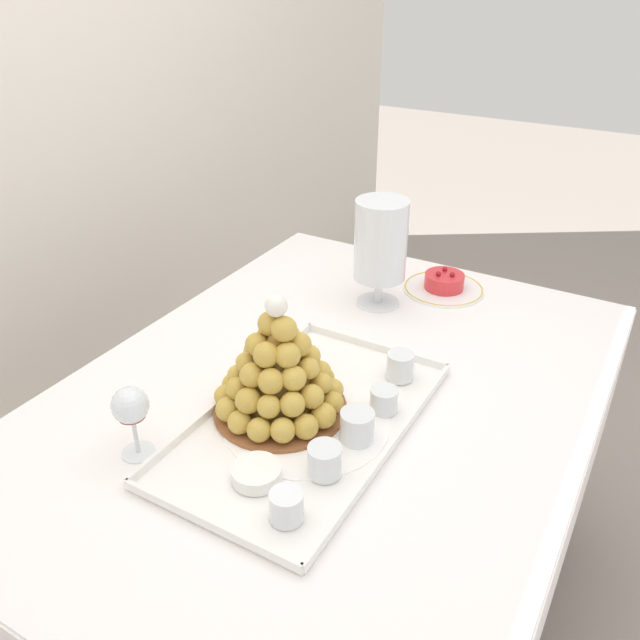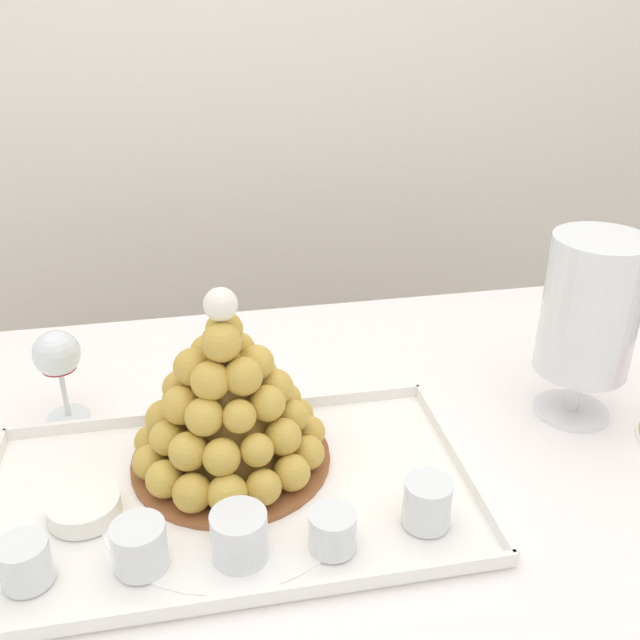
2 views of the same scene
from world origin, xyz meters
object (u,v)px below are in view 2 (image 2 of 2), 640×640
croquembouche (227,403)px  wine_glass (57,358)px  dessert_cup_right (427,504)px  dessert_cup_mid_left (140,547)px  dessert_cup_mid_right (333,532)px  dessert_cup_left (25,564)px  serving_tray (231,495)px  dessert_cup_centre (240,537)px  macaron_goblet (590,310)px  creme_brulee_ramekin (84,506)px

croquembouche → wine_glass: bearing=145.1°
croquembouche → dessert_cup_right: 0.28m
croquembouche → dessert_cup_mid_left: 0.21m
dessert_cup_mid_left → dessert_cup_mid_right: (0.21, -0.01, -0.00)m
dessert_cup_left → dessert_cup_mid_left: bearing=-0.6°
serving_tray → croquembouche: bearing=85.2°
dessert_cup_left → wine_glass: (0.00, 0.32, 0.07)m
dessert_cup_centre → macaron_goblet: bearing=21.4°
dessert_cup_mid_left → dessert_cup_left: bearing=179.4°
creme_brulee_ramekin → macaron_goblet: (0.69, 0.10, 0.15)m
croquembouche → wine_glass: 0.28m
croquembouche → creme_brulee_ramekin: croquembouche is taller
macaron_goblet → dessert_cup_left: bearing=-165.4°
croquembouche → macaron_goblet: size_ratio=0.95×
dessert_cup_left → creme_brulee_ramekin: bearing=62.0°
dessert_cup_centre → dessert_cup_right: bearing=3.1°
dessert_cup_mid_right → wine_glass: wine_glass is taller
wine_glass → dessert_cup_centre: bearing=-55.6°
dessert_cup_left → creme_brulee_ramekin: dessert_cup_left is taller
dessert_cup_left → macaron_goblet: bearing=14.6°
serving_tray → dessert_cup_right: size_ratio=10.29×
dessert_cup_centre → dessert_cup_mid_right: bearing=-3.2°
dessert_cup_mid_left → dessert_cup_right: dessert_cup_right is taller
dessert_cup_centre → dessert_cup_left: bearing=177.9°
wine_glass → creme_brulee_ramekin: bearing=-78.4°
croquembouche → creme_brulee_ramekin: (-0.18, -0.07, -0.08)m
croquembouche → dessert_cup_mid_right: bearing=-60.0°
dessert_cup_centre → wine_glass: wine_glass is taller
macaron_goblet → wine_glass: size_ratio=1.96×
dessert_cup_left → dessert_cup_mid_right: size_ratio=1.00×
dessert_cup_left → wine_glass: bearing=89.6°
dessert_cup_left → creme_brulee_ramekin: (0.05, 0.09, -0.01)m
dessert_cup_right → serving_tray: bearing=157.1°
dessert_cup_right → dessert_cup_centre: bearing=-176.9°
dessert_cup_mid_left → creme_brulee_ramekin: (-0.07, 0.09, -0.01)m
creme_brulee_ramekin → macaron_goblet: 0.71m
creme_brulee_ramekin → dessert_cup_centre: bearing=-29.4°
dessert_cup_centre → serving_tray: bearing=91.4°
dessert_cup_mid_left → wine_glass: wine_glass is taller
serving_tray → dessert_cup_mid_left: (-0.10, -0.10, 0.03)m
dessert_cup_mid_right → macaron_goblet: size_ratio=0.20×
dessert_cup_mid_right → dessert_cup_right: size_ratio=0.92×
dessert_cup_mid_left → creme_brulee_ramekin: bearing=126.9°
dessert_cup_left → dessert_cup_right: dessert_cup_right is taller
dessert_cup_centre → dessert_cup_mid_right: dessert_cup_centre is taller
croquembouche → dessert_cup_left: croquembouche is taller
serving_tray → dessert_cup_mid_right: dessert_cup_mid_right is taller
croquembouche → wine_glass: (-0.23, 0.16, 0.00)m
serving_tray → dessert_cup_mid_left: size_ratio=10.18×
dessert_cup_mid_left → wine_glass: (-0.12, 0.32, 0.07)m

